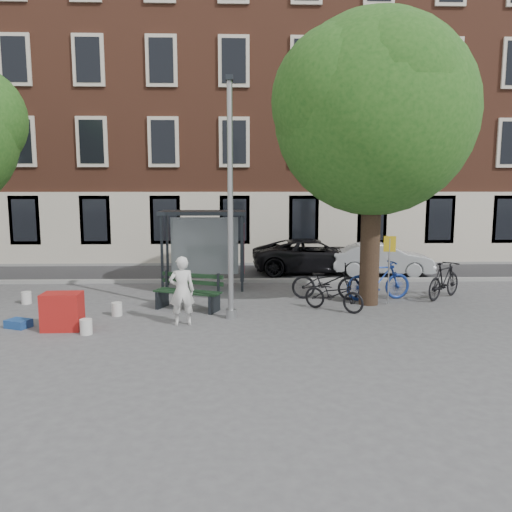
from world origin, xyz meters
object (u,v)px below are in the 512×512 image
at_px(bike_a, 326,281).
at_px(car_silver, 382,259).
at_px(red_stand, 62,311).
at_px(bike_b, 379,280).
at_px(bench, 189,293).
at_px(bike_d, 444,280).
at_px(painter, 182,291).
at_px(bus_shelter, 215,232).
at_px(bike_c, 334,294).
at_px(lamppost, 230,212).
at_px(car_dark, 314,256).
at_px(notice_sign, 389,254).

bearing_deg(bike_a, car_silver, -25.70).
height_order(car_silver, red_stand, car_silver).
distance_m(bike_a, bike_b, 1.57).
bearing_deg(bike_b, bench, 89.36).
bearing_deg(bike_b, bike_d, -96.88).
bearing_deg(painter, bus_shelter, -106.89).
bearing_deg(bike_c, lamppost, 140.56).
xyz_separation_m(bench, bike_a, (4.08, 1.15, 0.10)).
bearing_deg(car_dark, lamppost, 152.72).
distance_m(bus_shelter, bench, 3.47).
distance_m(bike_b, car_silver, 4.49).
relative_size(bus_shelter, bike_b, 1.39).
xyz_separation_m(lamppost, painter, (-1.20, -0.57, -1.92)).
relative_size(bus_shelter, notice_sign, 1.42).
bearing_deg(lamppost, red_stand, -167.09).
distance_m(bench, notice_sign, 5.88).
xyz_separation_m(painter, bike_c, (4.03, 1.31, -0.40)).
height_order(bike_b, bike_d, bike_b).
distance_m(lamppost, bike_d, 7.20).
bearing_deg(bench, lamppost, -17.89).
height_order(bus_shelter, red_stand, bus_shelter).
distance_m(bike_b, notice_sign, 1.02).
bearing_deg(lamppost, car_silver, 47.69).
distance_m(bike_a, car_silver, 5.05).
distance_m(bus_shelter, car_dark, 4.92).
height_order(painter, bench, painter).
distance_m(bike_d, car_silver, 4.22).
bearing_deg(notice_sign, bike_c, -145.14).
relative_size(bike_a, bike_b, 1.03).
bearing_deg(red_stand, car_dark, 47.61).
xyz_separation_m(lamppost, bench, (-1.21, 1.02, -2.33)).
bearing_deg(painter, notice_sign, -170.20).
height_order(lamppost, notice_sign, lamppost).
bearing_deg(bike_b, bus_shelter, 56.78).
xyz_separation_m(car_silver, red_stand, (-9.77, -7.24, -0.18)).
xyz_separation_m(bench, car_silver, (6.95, 5.30, 0.18)).
height_order(lamppost, bike_d, lamppost).
height_order(car_dark, red_stand, car_dark).
xyz_separation_m(bike_a, notice_sign, (1.70, -0.70, 0.92)).
relative_size(painter, car_dark, 0.35).
relative_size(lamppost, bike_c, 3.46).
distance_m(lamppost, bus_shelter, 4.24).
xyz_separation_m(bike_d, car_silver, (-0.75, 4.15, 0.06)).
bearing_deg(painter, lamppost, -164.34).
relative_size(bike_d, red_stand, 2.12).
relative_size(bike_c, car_dark, 0.36).
bearing_deg(bike_a, bike_b, -86.28).
height_order(bike_a, red_stand, bike_a).
distance_m(bus_shelter, red_stand, 6.25).
xyz_separation_m(bike_c, notice_sign, (1.73, 0.72, 1.01)).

